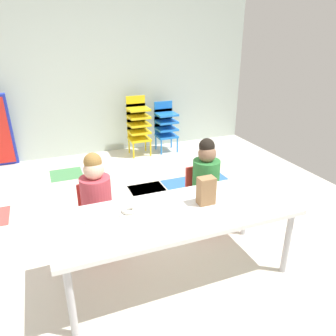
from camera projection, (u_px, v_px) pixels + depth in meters
name	position (u px, v px, depth m)	size (l,w,h in m)	color
ground_plane	(134.00, 238.00, 3.14)	(5.51, 5.20, 0.02)	silver
back_wall	(81.00, 67.00, 4.83)	(5.51, 0.10, 2.71)	#B2C1B7
craft_table	(177.00, 217.00, 2.45)	(1.83, 0.70, 0.59)	white
seated_child_near_camera	(96.00, 194.00, 2.76)	(0.34, 0.34, 0.92)	red
seated_child_middle_seat	(206.00, 175.00, 3.12)	(0.34, 0.34, 0.92)	red
kid_chair_yellow_stack	(138.00, 123.00, 5.09)	(0.32, 0.30, 0.92)	yellow
kid_chair_blue_stack	(165.00, 124.00, 5.27)	(0.32, 0.30, 0.80)	blue
paper_bag_brown	(206.00, 191.00, 2.50)	(0.13, 0.09, 0.22)	#9E754C
paper_plate_near_edge	(129.00, 212.00, 2.41)	(0.18, 0.18, 0.01)	white
paper_plate_center_table	(96.00, 218.00, 2.33)	(0.18, 0.18, 0.01)	white
donut_powdered_on_plate	(129.00, 210.00, 2.40)	(0.11, 0.11, 0.03)	white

